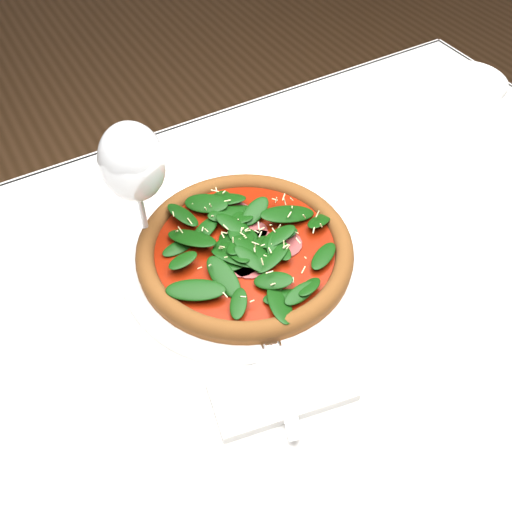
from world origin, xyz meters
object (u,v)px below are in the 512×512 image
wine_glass (133,165)px  plate (245,257)px  pizza (245,247)px  napkin (282,390)px

wine_glass → plate: bearing=-42.6°
pizza → wine_glass: (-0.10, 0.09, 0.12)m
plate → wine_glass: wine_glass is taller
plate → pizza: bearing=0.0°
pizza → napkin: (-0.06, -0.20, -0.02)m
napkin → plate: bearing=72.3°
plate → pizza: 0.02m
wine_glass → napkin: wine_glass is taller
pizza → napkin: pizza is taller
pizza → plate: bearing=0.0°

